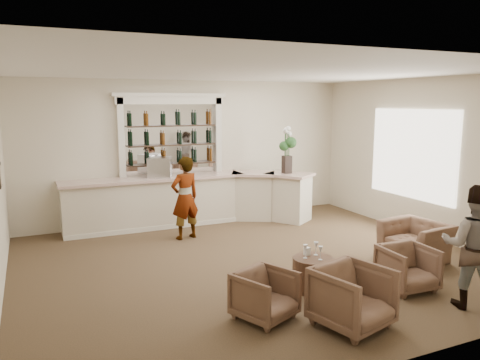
# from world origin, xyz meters

# --- Properties ---
(ground) EXTENTS (8.00, 8.00, 0.00)m
(ground) POSITION_xyz_m (0.00, 0.00, 0.00)
(ground) COLOR brown
(ground) RESTS_ON ground
(room_shell) EXTENTS (8.04, 7.02, 3.32)m
(room_shell) POSITION_xyz_m (0.16, 0.71, 2.34)
(room_shell) COLOR beige
(room_shell) RESTS_ON ground
(bar_counter) EXTENTS (5.72, 1.80, 1.14)m
(bar_counter) POSITION_xyz_m (-0.16, 3.00, 0.57)
(bar_counter) COLOR beige
(bar_counter) RESTS_ON ground
(back_bar_alcove) EXTENTS (2.64, 0.25, 3.00)m
(back_bar_alcove) POSITION_xyz_m (-0.50, 3.41, 2.03)
(back_bar_alcove) COLOR white
(back_bar_alcove) RESTS_ON ground
(cocktail_table) EXTENTS (0.61, 0.61, 0.50)m
(cocktail_table) POSITION_xyz_m (0.25, -1.41, 0.25)
(cocktail_table) COLOR #462C1E
(cocktail_table) RESTS_ON ground
(sommelier) EXTENTS (0.70, 0.54, 1.71)m
(sommelier) POSITION_xyz_m (-0.67, 1.96, 0.86)
(sommelier) COLOR gray
(sommelier) RESTS_ON ground
(guest) EXTENTS (1.02, 1.05, 1.71)m
(guest) POSITION_xyz_m (1.90, -2.80, 0.86)
(guest) COLOR gray
(guest) RESTS_ON ground
(armchair_left) EXTENTS (0.92, 0.93, 0.65)m
(armchair_left) POSITION_xyz_m (-0.85, -1.97, 0.32)
(armchair_left) COLOR brown
(armchair_left) RESTS_ON ground
(armchair_center) EXTENTS (1.02, 1.04, 0.78)m
(armchair_center) POSITION_xyz_m (0.04, -2.61, 0.39)
(armchair_center) COLOR brown
(armchair_center) RESTS_ON ground
(armchair_right) EXTENTS (0.76, 0.78, 0.67)m
(armchair_right) POSITION_xyz_m (1.56, -1.99, 0.34)
(armchair_right) COLOR brown
(armchair_right) RESTS_ON ground
(armchair_far) EXTENTS (1.05, 1.16, 0.68)m
(armchair_far) POSITION_xyz_m (2.68, -1.01, 0.34)
(armchair_far) COLOR brown
(armchair_far) RESTS_ON ground
(espresso_machine) EXTENTS (0.63, 0.58, 0.44)m
(espresso_machine) POSITION_xyz_m (-0.88, 3.09, 1.36)
(espresso_machine) COLOR #B5B4B9
(espresso_machine) RESTS_ON bar_counter
(flower_vase) EXTENTS (0.29, 0.29, 1.09)m
(flower_vase) POSITION_xyz_m (2.00, 2.43, 1.76)
(flower_vase) COLOR black
(flower_vase) RESTS_ON bar_counter
(wine_glass_bar_left) EXTENTS (0.07, 0.07, 0.21)m
(wine_glass_bar_left) POSITION_xyz_m (-0.92, 3.00, 1.25)
(wine_glass_bar_left) COLOR white
(wine_glass_bar_left) RESTS_ON bar_counter
(wine_glass_bar_right) EXTENTS (0.07, 0.07, 0.21)m
(wine_glass_bar_right) POSITION_xyz_m (-0.35, 2.95, 1.25)
(wine_glass_bar_right) COLOR white
(wine_glass_bar_right) RESTS_ON bar_counter
(wine_glass_tbl_a) EXTENTS (0.07, 0.07, 0.21)m
(wine_glass_tbl_a) POSITION_xyz_m (0.13, -1.38, 0.60)
(wine_glass_tbl_a) COLOR white
(wine_glass_tbl_a) RESTS_ON cocktail_table
(wine_glass_tbl_b) EXTENTS (0.07, 0.07, 0.21)m
(wine_glass_tbl_b) POSITION_xyz_m (0.35, -1.33, 0.60)
(wine_glass_tbl_b) COLOR white
(wine_glass_tbl_b) RESTS_ON cocktail_table
(wine_glass_tbl_c) EXTENTS (0.07, 0.07, 0.21)m
(wine_glass_tbl_c) POSITION_xyz_m (0.29, -1.54, 0.60)
(wine_glass_tbl_c) COLOR white
(wine_glass_tbl_c) RESTS_ON cocktail_table
(napkin_holder) EXTENTS (0.08, 0.08, 0.12)m
(napkin_holder) POSITION_xyz_m (0.23, -1.27, 0.56)
(napkin_holder) COLOR white
(napkin_holder) RESTS_ON cocktail_table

